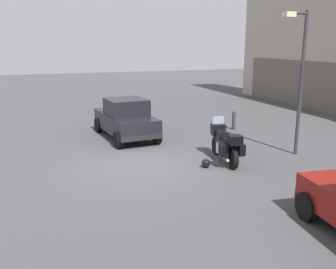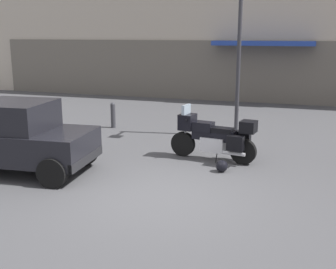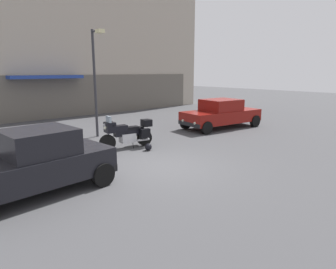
{
  "view_description": "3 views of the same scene",
  "coord_description": "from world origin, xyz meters",
  "px_view_note": "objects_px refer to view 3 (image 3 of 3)",
  "views": [
    {
      "loc": [
        11.0,
        -3.02,
        3.8
      ],
      "look_at": [
        -0.05,
        0.99,
        0.93
      ],
      "focal_mm": 39.8,
      "sensor_mm": 36.0,
      "label": 1
    },
    {
      "loc": [
        2.65,
        -7.34,
        3.13
      ],
      "look_at": [
        -0.07,
        0.96,
        1.03
      ],
      "focal_mm": 45.2,
      "sensor_mm": 36.0,
      "label": 2
    },
    {
      "loc": [
        -5.83,
        -7.0,
        3.04
      ],
      "look_at": [
        0.83,
        0.63,
        0.86
      ],
      "focal_mm": 31.48,
      "sensor_mm": 36.0,
      "label": 3
    }
  ],
  "objects_px": {
    "car_hatchback_near": "(36,163)",
    "streetlamp_curbside": "(96,73)",
    "car_sedan_far": "(221,114)",
    "bollard_curbside": "(0,141)",
    "helmet": "(148,147)",
    "motorcycle": "(128,133)"
  },
  "relations": [
    {
      "from": "car_hatchback_near",
      "to": "streetlamp_curbside",
      "type": "bearing_deg",
      "value": -136.3
    },
    {
      "from": "car_hatchback_near",
      "to": "car_sedan_far",
      "type": "height_order",
      "value": "car_hatchback_near"
    },
    {
      "from": "car_hatchback_near",
      "to": "bollard_curbside",
      "type": "distance_m",
      "value": 4.97
    },
    {
      "from": "helmet",
      "to": "car_sedan_far",
      "type": "relative_size",
      "value": 0.06
    },
    {
      "from": "car_hatchback_near",
      "to": "streetlamp_curbside",
      "type": "distance_m",
      "value": 6.91
    },
    {
      "from": "streetlamp_curbside",
      "to": "bollard_curbside",
      "type": "relative_size",
      "value": 5.59
    },
    {
      "from": "car_sedan_far",
      "to": "bollard_curbside",
      "type": "xyz_separation_m",
      "value": [
        -10.3,
        2.35,
        -0.32
      ]
    },
    {
      "from": "motorcycle",
      "to": "streetlamp_curbside",
      "type": "bearing_deg",
      "value": -83.71
    },
    {
      "from": "streetlamp_curbside",
      "to": "car_hatchback_near",
      "type": "bearing_deg",
      "value": -131.36
    },
    {
      "from": "car_hatchback_near",
      "to": "motorcycle",
      "type": "bearing_deg",
      "value": -156.35
    },
    {
      "from": "motorcycle",
      "to": "bollard_curbside",
      "type": "bearing_deg",
      "value": -24.54
    },
    {
      "from": "helmet",
      "to": "streetlamp_curbside",
      "type": "xyz_separation_m",
      "value": [
        -0.27,
        3.49,
        2.81
      ]
    },
    {
      "from": "streetlamp_curbside",
      "to": "bollard_curbside",
      "type": "xyz_separation_m",
      "value": [
        -4.15,
        0.02,
        -2.49
      ]
    },
    {
      "from": "helmet",
      "to": "streetlamp_curbside",
      "type": "relative_size",
      "value": 0.06
    },
    {
      "from": "streetlamp_curbside",
      "to": "helmet",
      "type": "bearing_deg",
      "value": -85.61
    },
    {
      "from": "car_sedan_far",
      "to": "motorcycle",
      "type": "bearing_deg",
      "value": 9.53
    },
    {
      "from": "car_hatchback_near",
      "to": "streetlamp_curbside",
      "type": "height_order",
      "value": "streetlamp_curbside"
    },
    {
      "from": "motorcycle",
      "to": "helmet",
      "type": "bearing_deg",
      "value": 122.45
    },
    {
      "from": "car_hatchback_near",
      "to": "bollard_curbside",
      "type": "bearing_deg",
      "value": -97.15
    },
    {
      "from": "helmet",
      "to": "bollard_curbside",
      "type": "height_order",
      "value": "bollard_curbside"
    },
    {
      "from": "streetlamp_curbside",
      "to": "car_sedan_far",
      "type": "bearing_deg",
      "value": -20.75
    },
    {
      "from": "motorcycle",
      "to": "bollard_curbside",
      "type": "relative_size",
      "value": 2.59
    }
  ]
}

